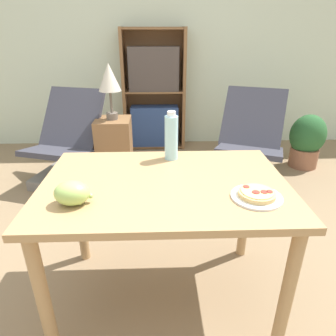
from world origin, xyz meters
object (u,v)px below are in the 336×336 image
grape_bunch (72,193)px  potted_plant_floor (307,141)px  pizza_on_plate (257,195)px  table_lamp (109,80)px  side_table (115,149)px  drink_bottle (171,137)px  lounge_chair_near (68,154)px  lounge_chair_far (248,153)px  bookshelf (154,96)px

grape_bunch → potted_plant_floor: size_ratio=0.27×
pizza_on_plate → grape_bunch: (-0.78, -0.02, 0.04)m
table_lamp → side_table: bearing=0.0°
drink_bottle → lounge_chair_near: (-0.98, 1.23, -0.59)m
potted_plant_floor → lounge_chair_near: bearing=-174.2°
grape_bunch → drink_bottle: bearing=47.6°
lounge_chair_near → side_table: size_ratio=1.44×
grape_bunch → lounge_chair_far: 2.15m
pizza_on_plate → drink_bottle: drink_bottle is taller
lounge_chair_near → potted_plant_floor: bearing=22.8°
grape_bunch → side_table: grape_bunch is taller
bookshelf → side_table: bearing=-113.7°
grape_bunch → potted_plant_floor: 2.84m
side_table → potted_plant_floor: 2.09m
pizza_on_plate → lounge_chair_far: bearing=73.7°
bookshelf → drink_bottle: bearing=-87.1°
lounge_chair_far → side_table: bearing=-161.5°
drink_bottle → pizza_on_plate: bearing=-52.3°
bookshelf → table_lamp: 1.05m
pizza_on_plate → lounge_chair_far: lounge_chair_far is taller
pizza_on_plate → table_lamp: size_ratio=0.43×
lounge_chair_near → bookshelf: size_ratio=0.62×
side_table → potted_plant_floor: (2.08, 0.21, -0.01)m
lounge_chair_far → lounge_chair_near: bearing=-158.8°
grape_bunch → table_lamp: 1.77m
lounge_chair_far → potted_plant_floor: size_ratio=1.57×
side_table → table_lamp: (-0.00, 0.00, 0.68)m
grape_bunch → lounge_chair_far: bearing=52.8°
drink_bottle → side_table: drink_bottle is taller
lounge_chair_near → bookshelf: (0.87, 0.97, 0.37)m
pizza_on_plate → grape_bunch: bearing=-178.5°
pizza_on_plate → potted_plant_floor: pizza_on_plate is taller
drink_bottle → potted_plant_floor: 2.23m
lounge_chair_far → drink_bottle: bearing=-102.4°
potted_plant_floor → drink_bottle: bearing=-136.4°
side_table → bookshelf: bearing=66.3°
pizza_on_plate → potted_plant_floor: 2.34m
table_lamp → drink_bottle: bearing=-68.2°
drink_bottle → table_lamp: 1.39m
lounge_chair_near → lounge_chair_far: bearing=15.7°
grape_bunch → bookshelf: (0.32, 2.67, -0.13)m
grape_bunch → potted_plant_floor: bearing=44.5°
pizza_on_plate → lounge_chair_near: (-1.33, 1.69, -0.47)m
pizza_on_plate → drink_bottle: (-0.35, 0.45, 0.11)m
lounge_chair_near → table_lamp: 0.85m
pizza_on_plate → side_table: (-0.86, 1.74, -0.45)m
side_table → lounge_chair_far: bearing=-4.0°
pizza_on_plate → bookshelf: size_ratio=0.15×
potted_plant_floor → bookshelf: bearing=157.1°
bookshelf → side_table: size_ratio=2.32×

